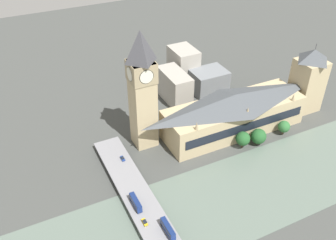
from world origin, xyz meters
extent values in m
plane|color=#424442|center=(0.00, 0.00, 0.00)|extent=(600.00, 600.00, 0.00)
cube|color=slate|center=(-33.22, 0.00, 0.15)|extent=(54.43, 360.00, 0.30)
cube|color=tan|center=(16.89, -8.00, 9.93)|extent=(27.78, 91.93, 19.86)
cube|color=black|center=(2.85, -8.00, 10.92)|extent=(0.40, 84.57, 5.96)
pyramid|color=#474C51|center=(16.89, -8.00, 23.21)|extent=(27.23, 90.09, 6.69)
cone|color=#9E8966|center=(4.00, -42.93, 22.36)|extent=(2.20, 2.20, 5.00)
cone|color=#9E8966|center=(4.00, -8.00, 22.36)|extent=(2.20, 2.20, 5.00)
cone|color=#9E8966|center=(4.00, 26.93, 22.36)|extent=(2.20, 2.20, 5.00)
cube|color=tan|center=(29.46, 48.57, 27.80)|extent=(13.21, 13.21, 55.60)
cube|color=tan|center=(29.46, 48.57, 49.65)|extent=(14.01, 14.01, 11.89)
cylinder|color=black|center=(22.68, 48.57, 49.65)|extent=(0.50, 8.27, 8.27)
cylinder|color=silver|center=(22.55, 48.57, 49.65)|extent=(0.62, 7.66, 7.66)
cylinder|color=black|center=(36.25, 48.57, 49.65)|extent=(0.50, 8.27, 8.27)
cylinder|color=silver|center=(36.38, 48.57, 49.65)|extent=(0.62, 7.66, 7.66)
cylinder|color=black|center=(29.46, 41.79, 49.65)|extent=(8.27, 0.50, 8.27)
cylinder|color=silver|center=(29.46, 41.65, 49.65)|extent=(7.66, 0.62, 7.66)
cylinder|color=black|center=(29.46, 55.35, 49.65)|extent=(8.27, 0.50, 8.27)
cylinder|color=silver|center=(29.46, 55.49, 49.65)|extent=(7.66, 0.62, 7.66)
pyramid|color=#424247|center=(29.46, 48.57, 64.53)|extent=(13.48, 13.48, 17.86)
cube|color=tan|center=(16.89, -66.81, 18.31)|extent=(17.70, 17.70, 36.62)
pyramid|color=#474C51|center=(16.89, -66.81, 40.60)|extent=(17.70, 17.70, 7.97)
cylinder|color=#333338|center=(16.89, -66.81, 46.58)|extent=(0.30, 0.30, 4.00)
cube|color=slate|center=(-33.22, 70.94, 1.41)|extent=(3.00, 13.19, 2.82)
cube|color=slate|center=(16.09, 70.94, 1.41)|extent=(3.00, 13.19, 2.82)
cube|color=gray|center=(-33.22, 70.94, 3.42)|extent=(140.86, 15.52, 1.20)
cube|color=navy|center=(-41.28, 67.03, 5.44)|extent=(11.74, 2.43, 2.00)
cube|color=black|center=(-41.28, 67.03, 5.84)|extent=(10.56, 2.49, 0.88)
cube|color=navy|center=(-41.28, 67.03, 7.61)|extent=(11.50, 2.43, 2.34)
cube|color=black|center=(-41.28, 67.03, 7.73)|extent=(10.56, 2.49, 1.13)
cube|color=navy|center=(-41.28, 67.03, 8.86)|extent=(11.38, 2.31, 0.16)
cylinder|color=black|center=(-36.25, 65.92, 4.55)|extent=(1.05, 0.28, 1.05)
cylinder|color=black|center=(-36.25, 68.13, 4.55)|extent=(1.05, 0.28, 1.05)
cylinder|color=black|center=(-46.20, 65.92, 4.55)|extent=(1.05, 0.28, 1.05)
cube|color=navy|center=(-19.82, 74.26, 5.40)|extent=(11.19, 2.58, 1.85)
cube|color=black|center=(-19.82, 74.26, 5.77)|extent=(10.07, 2.64, 0.81)
cube|color=navy|center=(-19.82, 74.26, 7.40)|extent=(10.96, 2.58, 2.17)
cube|color=black|center=(-19.82, 74.26, 7.51)|extent=(10.07, 2.64, 1.04)
cube|color=navy|center=(-19.82, 74.26, 8.57)|extent=(10.85, 2.45, 0.16)
cylinder|color=black|center=(-15.13, 73.09, 4.59)|extent=(1.13, 0.28, 1.13)
cylinder|color=black|center=(-15.13, 75.44, 4.59)|extent=(1.13, 0.28, 1.13)
cylinder|color=black|center=(-24.40, 73.09, 4.59)|extent=(1.13, 0.28, 1.13)
cylinder|color=black|center=(-24.40, 75.44, 4.59)|extent=(1.13, 0.28, 1.13)
cube|color=gold|center=(-31.50, 74.54, 4.57)|extent=(4.46, 1.84, 0.62)
cube|color=black|center=(-31.64, 74.54, 5.14)|extent=(2.32, 1.66, 0.53)
cylinder|color=black|center=(-29.74, 73.70, 4.35)|extent=(0.66, 0.22, 0.66)
cylinder|color=black|center=(-29.74, 75.37, 4.35)|extent=(0.66, 0.22, 0.66)
cylinder|color=black|center=(-33.27, 73.70, 4.35)|extent=(0.66, 0.22, 0.66)
cylinder|color=black|center=(-33.27, 75.37, 4.35)|extent=(0.66, 0.22, 0.66)
cube|color=navy|center=(15.91, 67.97, 4.60)|extent=(4.38, 1.76, 0.67)
cube|color=black|center=(15.78, 67.97, 5.17)|extent=(2.28, 1.58, 0.47)
cylinder|color=black|center=(17.63, 67.19, 4.36)|extent=(0.67, 0.22, 0.67)
cylinder|color=black|center=(17.63, 68.76, 4.36)|extent=(0.67, 0.22, 0.67)
cylinder|color=black|center=(14.19, 67.19, 4.36)|extent=(0.67, 0.22, 0.67)
cylinder|color=black|center=(14.19, 68.76, 4.36)|extent=(0.67, 0.22, 0.67)
cube|color=#A39E93|center=(86.72, -8.73, 13.96)|extent=(23.83, 17.22, 27.91)
cube|color=#A39E93|center=(65.55, 9.49, 11.15)|extent=(30.80, 14.47, 22.30)
cube|color=slate|center=(65.99, -19.35, 8.40)|extent=(20.25, 25.78, 16.81)
cylinder|color=brown|center=(-1.87, -34.09, 1.40)|extent=(0.70, 0.70, 2.80)
sphere|color=#2D6633|center=(-1.87, -34.09, 6.05)|extent=(7.63, 7.63, 7.63)
cylinder|color=brown|center=(-1.55, -2.70, 1.65)|extent=(0.70, 0.70, 3.29)
sphere|color=#235628|center=(-1.55, -2.70, 7.01)|extent=(8.75, 8.75, 8.75)
cylinder|color=brown|center=(-2.96, -13.33, 1.04)|extent=(0.70, 0.70, 2.07)
sphere|color=#235628|center=(-2.96, -13.33, 6.12)|extent=(9.53, 9.53, 9.53)
camera|label=1|loc=(-140.80, 115.66, 146.11)|focal=40.00mm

